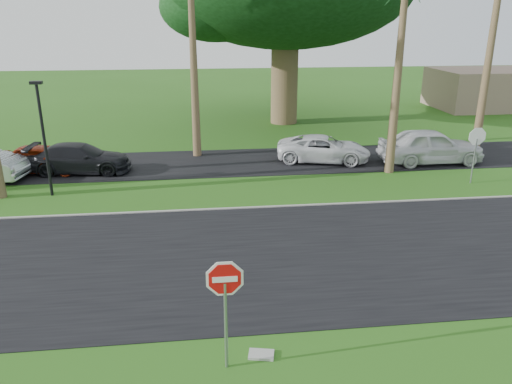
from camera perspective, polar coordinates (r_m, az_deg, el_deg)
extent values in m
plane|color=#285715|center=(13.64, -6.29, -11.49)|extent=(120.00, 120.00, 0.00)
cube|color=black|center=(15.39, -6.40, -7.63)|extent=(120.00, 8.00, 0.02)
cube|color=black|center=(25.20, -6.69, 3.28)|extent=(120.00, 5.00, 0.02)
cube|color=gray|center=(19.08, -6.55, -2.04)|extent=(120.00, 0.12, 0.06)
cylinder|color=gray|center=(10.58, -3.46, -15.06)|extent=(0.07, 0.07, 2.00)
cylinder|color=white|center=(10.00, -3.59, -9.86)|extent=(1.05, 0.02, 1.05)
cylinder|color=red|center=(10.00, -3.59, -9.86)|extent=(0.90, 0.02, 0.90)
cube|color=white|center=(10.00, -3.59, -9.86)|extent=(0.50, 0.02, 0.12)
cylinder|color=gray|center=(23.79, 23.61, 3.26)|extent=(0.07, 0.07, 2.00)
cylinder|color=white|center=(23.54, 23.97, 5.82)|extent=(1.05, 0.02, 1.05)
cylinder|color=red|center=(23.54, 23.97, 5.82)|extent=(0.90, 0.02, 0.90)
cube|color=white|center=(23.54, 23.97, 5.82)|extent=(0.50, 0.02, 0.12)
cone|color=brown|center=(25.80, -7.14, 14.38)|extent=(0.44, 0.44, 9.50)
cone|color=brown|center=(23.62, 15.83, 12.12)|extent=(0.44, 0.44, 8.50)
cone|color=brown|center=(28.87, 25.38, 15.76)|extent=(0.44, 0.44, 12.00)
cylinder|color=brown|center=(34.45, 3.27, 12.83)|extent=(1.80, 1.80, 6.00)
cylinder|color=black|center=(21.63, -23.01, 5.28)|extent=(0.12, 0.12, 4.50)
cube|color=black|center=(21.24, -23.85, 11.37)|extent=(0.45, 0.25, 0.12)
cube|color=gray|center=(44.98, 25.91, 10.59)|extent=(10.00, 6.00, 3.00)
imported|color=maroon|center=(25.40, -23.26, 3.49)|extent=(4.13, 2.07, 1.35)
imported|color=black|center=(24.81, -19.46, 3.63)|extent=(4.82, 2.30, 1.36)
imported|color=white|center=(25.46, 7.74, 4.89)|extent=(5.03, 3.21, 1.29)
imported|color=silver|center=(26.35, 19.33, 4.96)|extent=(5.09, 2.05, 1.73)
cube|color=#979991|center=(11.42, 0.61, -18.08)|extent=(0.61, 0.46, 0.06)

